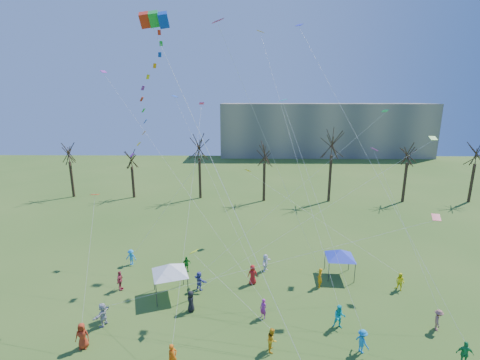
{
  "coord_description": "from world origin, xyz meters",
  "views": [
    {
      "loc": [
        -1.09,
        -17.33,
        16.48
      ],
      "look_at": [
        -1.45,
        5.0,
        11.0
      ],
      "focal_mm": 25.0,
      "sensor_mm": 36.0,
      "label": 1
    }
  ],
  "objects_px": {
    "distant_building": "(324,130)",
    "canopy_tent_white": "(170,269)",
    "canopy_tent_blue": "(340,253)",
    "big_box_kite": "(152,97)"
  },
  "relations": [
    {
      "from": "distant_building",
      "to": "big_box_kite",
      "type": "bearing_deg",
      "value": -110.72
    },
    {
      "from": "big_box_kite",
      "to": "distant_building",
      "type": "bearing_deg",
      "value": 69.28
    },
    {
      "from": "canopy_tent_white",
      "to": "canopy_tent_blue",
      "type": "height_order",
      "value": "canopy_tent_white"
    },
    {
      "from": "canopy_tent_blue",
      "to": "canopy_tent_white",
      "type": "bearing_deg",
      "value": -167.03
    },
    {
      "from": "distant_building",
      "to": "canopy_tent_blue",
      "type": "xyz_separation_m",
      "value": [
        -14.13,
        -70.35,
        -5.22
      ]
    },
    {
      "from": "distant_building",
      "to": "canopy_tent_white",
      "type": "xyz_separation_m",
      "value": [
        -29.45,
        -73.88,
        -4.99
      ]
    },
    {
      "from": "distant_building",
      "to": "canopy_tent_blue",
      "type": "distance_m",
      "value": 71.94
    },
    {
      "from": "big_box_kite",
      "to": "canopy_tent_blue",
      "type": "distance_m",
      "value": 21.83
    },
    {
      "from": "big_box_kite",
      "to": "canopy_tent_blue",
      "type": "relative_size",
      "value": 6.35
    },
    {
      "from": "canopy_tent_white",
      "to": "distant_building",
      "type": "bearing_deg",
      "value": 68.27
    }
  ]
}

